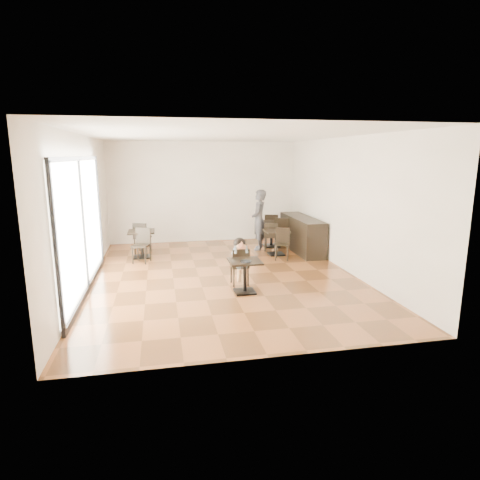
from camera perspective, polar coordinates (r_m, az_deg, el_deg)
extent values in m
cube|color=brown|center=(9.47, -2.35, -5.03)|extent=(6.00, 8.00, 0.01)
cube|color=silver|center=(9.07, -2.53, 14.69)|extent=(6.00, 8.00, 0.01)
cube|color=white|center=(13.08, -5.19, 6.79)|extent=(6.00, 0.01, 3.20)
cube|color=white|center=(5.27, 4.36, -0.84)|extent=(6.00, 0.01, 3.20)
cube|color=white|center=(9.16, -21.34, 3.83)|extent=(0.01, 8.00, 3.20)
cube|color=white|center=(10.04, 14.79, 4.89)|extent=(0.01, 8.00, 3.20)
cube|color=white|center=(8.70, -21.60, 2.08)|extent=(0.04, 4.50, 2.60)
cylinder|color=black|center=(8.02, 0.84, -3.05)|extent=(0.23, 0.23, 0.01)
imported|color=#3E3E44|center=(11.90, 2.71, 2.88)|extent=(0.60, 0.75, 1.78)
cube|color=black|center=(11.89, 8.79, 0.83)|extent=(0.60, 2.40, 1.00)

